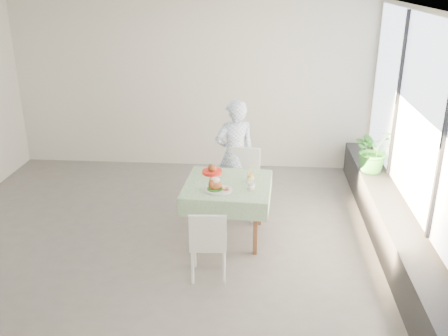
# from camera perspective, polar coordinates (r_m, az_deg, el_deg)

# --- Properties ---
(floor) EXTENTS (6.00, 6.00, 0.00)m
(floor) POSITION_cam_1_polar(r_m,az_deg,el_deg) (6.61, -6.37, -7.30)
(floor) COLOR #5E5C59
(floor) RESTS_ON ground
(ceiling) EXTENTS (6.00, 6.00, 0.00)m
(ceiling) POSITION_cam_1_polar(r_m,az_deg,el_deg) (5.81, -7.55, 17.69)
(ceiling) COLOR white
(ceiling) RESTS_ON ground
(wall_back) EXTENTS (6.00, 0.02, 2.80)m
(wall_back) POSITION_cam_1_polar(r_m,az_deg,el_deg) (8.45, -3.68, 9.37)
(wall_back) COLOR silver
(wall_back) RESTS_ON ground
(wall_front) EXTENTS (6.00, 0.02, 2.80)m
(wall_front) POSITION_cam_1_polar(r_m,az_deg,el_deg) (3.82, -14.03, -6.75)
(wall_front) COLOR silver
(wall_front) RESTS_ON ground
(wall_right) EXTENTS (0.02, 5.00, 2.80)m
(wall_right) POSITION_cam_1_polar(r_m,az_deg,el_deg) (6.23, 21.36, 3.49)
(wall_right) COLOR silver
(wall_right) RESTS_ON ground
(window_pane) EXTENTS (0.01, 4.80, 2.18)m
(window_pane) POSITION_cam_1_polar(r_m,az_deg,el_deg) (6.15, 21.41, 5.71)
(window_pane) COLOR #D1E0F9
(window_pane) RESTS_ON ground
(window_ledge) EXTENTS (0.40, 4.80, 0.50)m
(window_ledge) POSITION_cam_1_polar(r_m,az_deg,el_deg) (6.59, 18.35, -5.97)
(window_ledge) COLOR black
(window_ledge) RESTS_ON ground
(cafe_table) EXTENTS (1.10, 1.10, 0.74)m
(cafe_table) POSITION_cam_1_polar(r_m,az_deg,el_deg) (6.26, 0.42, -4.13)
(cafe_table) COLOR brown
(cafe_table) RESTS_ON ground
(chair_far) EXTENTS (0.51, 0.51, 0.93)m
(chair_far) POSITION_cam_1_polar(r_m,az_deg,el_deg) (6.91, 1.96, -3.15)
(chair_far) COLOR white
(chair_far) RESTS_ON ground
(chair_near) EXTENTS (0.42, 0.42, 0.84)m
(chair_near) POSITION_cam_1_polar(r_m,az_deg,el_deg) (5.57, -1.76, -9.99)
(chair_near) COLOR white
(chair_near) RESTS_ON ground
(diner) EXTENTS (0.67, 0.56, 1.57)m
(diner) POSITION_cam_1_polar(r_m,az_deg,el_deg) (6.98, 1.22, 1.55)
(diner) COLOR #89A7DB
(diner) RESTS_ON ground
(main_dish) EXTENTS (0.34, 0.34, 0.17)m
(main_dish) POSITION_cam_1_polar(r_m,az_deg,el_deg) (5.92, -0.85, -2.11)
(main_dish) COLOR white
(main_dish) RESTS_ON cafe_table
(juice_cup_orange) EXTENTS (0.09, 0.09, 0.26)m
(juice_cup_orange) POSITION_cam_1_polar(r_m,az_deg,el_deg) (6.17, 3.03, -1.09)
(juice_cup_orange) COLOR white
(juice_cup_orange) RESTS_ON cafe_table
(juice_cup_lemonade) EXTENTS (0.09, 0.09, 0.26)m
(juice_cup_lemonade) POSITION_cam_1_polar(r_m,az_deg,el_deg) (5.95, 3.11, -1.98)
(juice_cup_lemonade) COLOR white
(juice_cup_lemonade) RESTS_ON cafe_table
(second_dish) EXTENTS (0.26, 0.26, 0.12)m
(second_dish) POSITION_cam_1_polar(r_m,az_deg,el_deg) (6.43, -1.37, -0.32)
(second_dish) COLOR red
(second_dish) RESTS_ON cafe_table
(potted_plant) EXTENTS (0.76, 0.73, 0.65)m
(potted_plant) POSITION_cam_1_polar(r_m,az_deg,el_deg) (7.37, 16.75, 2.02)
(potted_plant) COLOR #297527
(potted_plant) RESTS_ON window_ledge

